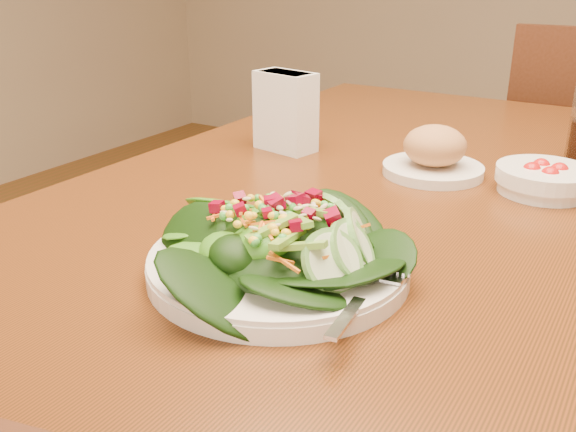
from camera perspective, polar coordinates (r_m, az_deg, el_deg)
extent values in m
cube|color=#642B0E|center=(1.00, 10.07, 1.81)|extent=(0.90, 1.40, 0.04)
cylinder|color=#3E1E10|center=(1.83, 5.46, -1.05)|extent=(0.07, 0.07, 0.71)
cylinder|color=#3E1E10|center=(2.27, 19.63, -1.67)|extent=(0.04, 0.04, 0.41)
cylinder|color=#3E1E10|center=(1.94, 17.74, -5.51)|extent=(0.04, 0.04, 0.41)
cylinder|color=white|center=(0.70, -0.85, -4.46)|extent=(0.28, 0.28, 0.02)
ellipsoid|color=black|center=(0.69, -0.87, -2.19)|extent=(0.19, 0.19, 0.04)
cube|color=silver|center=(0.62, 7.21, -6.99)|extent=(0.05, 0.18, 0.01)
cylinder|color=white|center=(1.04, 12.74, 4.04)|extent=(0.16, 0.16, 0.02)
ellipsoid|color=#C37E4B|center=(1.03, 12.93, 6.15)|extent=(0.10, 0.10, 0.06)
cylinder|color=white|center=(1.01, 21.79, 2.99)|extent=(0.14, 0.14, 0.04)
sphere|color=red|center=(1.01, 22.95, 3.59)|extent=(0.03, 0.03, 0.03)
sphere|color=red|center=(1.02, 21.55, 3.99)|extent=(0.03, 0.03, 0.03)
sphere|color=red|center=(1.00, 20.82, 3.67)|extent=(0.03, 0.03, 0.03)
sphere|color=red|center=(0.98, 22.24, 3.26)|extent=(0.03, 0.03, 0.03)
cube|color=white|center=(1.14, -0.22, 9.27)|extent=(0.12, 0.08, 0.14)
cube|color=white|center=(1.14, -0.22, 9.79)|extent=(0.10, 0.06, 0.12)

